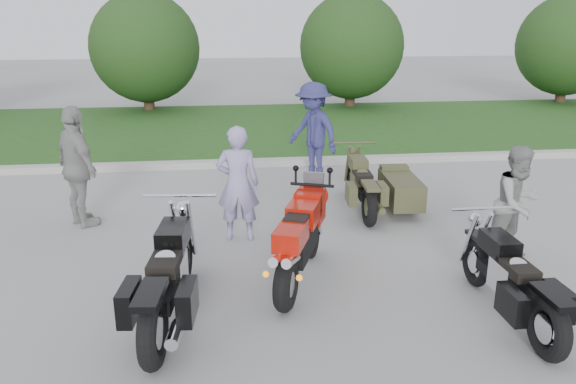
{
  "coord_description": "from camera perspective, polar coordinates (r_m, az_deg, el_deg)",
  "views": [
    {
      "loc": [
        -0.54,
        -6.12,
        3.21
      ],
      "look_at": [
        0.36,
        1.48,
        0.8
      ],
      "focal_mm": 35.0,
      "sensor_mm": 36.0,
      "label": 1
    }
  ],
  "objects": [
    {
      "name": "grass_strip",
      "position": [
        16.58,
        -4.8,
        6.49
      ],
      "size": [
        60.0,
        8.0,
        0.14
      ],
      "primitive_type": "cube",
      "color": "#386221",
      "rests_on": "ground"
    },
    {
      "name": "tree_mid_right",
      "position": [
        20.17,
        6.46,
        14.47
      ],
      "size": [
        3.6,
        3.6,
        4.0
      ],
      "color": "#3F2B1C",
      "rests_on": "ground"
    },
    {
      "name": "tree_mid_left",
      "position": [
        19.8,
        -14.32,
        14.01
      ],
      "size": [
        3.6,
        3.6,
        4.0
      ],
      "color": "#3F2B1C",
      "rests_on": "ground"
    },
    {
      "name": "cruiser_right",
      "position": [
        6.59,
        21.94,
        -8.75
      ],
      "size": [
        0.37,
        2.23,
        0.86
      ],
      "rotation": [
        0.0,
        0.0,
        0.01
      ],
      "color": "black",
      "rests_on": "ground"
    },
    {
      "name": "cruiser_sidecar",
      "position": [
        9.66,
        9.78,
        0.32
      ],
      "size": [
        1.15,
        2.23,
        0.86
      ],
      "rotation": [
        0.0,
        0.0,
        -0.06
      ],
      "color": "black",
      "rests_on": "ground"
    },
    {
      "name": "curb",
      "position": [
        12.53,
        -4.08,
        2.94
      ],
      "size": [
        60.0,
        0.3,
        0.15
      ],
      "primitive_type": "cube",
      "color": "#A8A69E",
      "rests_on": "ground"
    },
    {
      "name": "person_grey",
      "position": [
        8.15,
        22.29,
        -1.09
      ],
      "size": [
        0.93,
        0.83,
        1.59
      ],
      "primitive_type": "imported",
      "rotation": [
        0.0,
        0.0,
        0.35
      ],
      "color": "gray",
      "rests_on": "ground"
    },
    {
      "name": "cruiser_left",
      "position": [
        6.2,
        -12.02,
        -8.88
      ],
      "size": [
        0.51,
        2.53,
        0.97
      ],
      "rotation": [
        0.0,
        0.0,
        -0.1
      ],
      "color": "black",
      "rests_on": "ground"
    },
    {
      "name": "ground",
      "position": [
        6.93,
        -1.53,
        -10.09
      ],
      "size": [
        80.0,
        80.0,
        0.0
      ],
      "primitive_type": "plane",
      "color": "#9E9E98",
      "rests_on": "ground"
    },
    {
      "name": "tree_far_right",
      "position": [
        23.31,
        26.54,
        13.2
      ],
      "size": [
        3.6,
        3.6,
        4.0
      ],
      "color": "#3F2B1C",
      "rests_on": "ground"
    },
    {
      "name": "person_stripe",
      "position": [
        8.23,
        -5.13,
        0.84
      ],
      "size": [
        0.67,
        0.47,
        1.73
      ],
      "primitive_type": "imported",
      "rotation": [
        0.0,
        0.0,
        3.04
      ],
      "color": "#988EC2",
      "rests_on": "ground"
    },
    {
      "name": "person_back",
      "position": [
        9.32,
        -20.6,
        2.38
      ],
      "size": [
        1.06,
        1.18,
        1.92
      ],
      "primitive_type": "imported",
      "rotation": [
        0.0,
        0.0,
        2.23
      ],
      "color": "gray",
      "rests_on": "ground"
    },
    {
      "name": "person_denim",
      "position": [
        11.42,
        2.57,
        6.2
      ],
      "size": [
        1.33,
        1.46,
        1.96
      ],
      "primitive_type": "imported",
      "rotation": [
        0.0,
        0.0,
        -0.95
      ],
      "color": "navy",
      "rests_on": "ground"
    },
    {
      "name": "sportbike_red",
      "position": [
        6.91,
        1.2,
        -4.71
      ],
      "size": [
        0.93,
        2.07,
        1.02
      ],
      "rotation": [
        0.0,
        0.0,
        -0.36
      ],
      "color": "black",
      "rests_on": "ground"
    }
  ]
}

